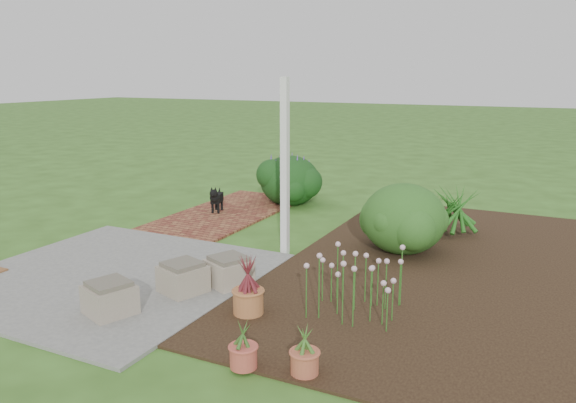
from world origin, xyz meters
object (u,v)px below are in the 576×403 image
at_px(stone_trough_near, 110,300).
at_px(black_dog, 216,198).
at_px(cream_ceramic_urn, 287,186).
at_px(evergreen_shrub, 404,217).

distance_m(stone_trough_near, black_dog, 4.50).
xyz_separation_m(black_dog, cream_ceramic_urn, (0.55, 1.80, -0.06)).
distance_m(cream_ceramic_urn, evergreen_shrub, 4.02).
xyz_separation_m(cream_ceramic_urn, evergreen_shrub, (3.13, -2.52, 0.28)).
bearing_deg(stone_trough_near, cream_ceramic_urn, 98.52).
bearing_deg(cream_ceramic_urn, evergreen_shrub, -38.85).
relative_size(stone_trough_near, cream_ceramic_urn, 1.07).
relative_size(stone_trough_near, black_dog, 0.89).
bearing_deg(black_dog, stone_trough_near, -89.80).
distance_m(stone_trough_near, evergreen_shrub, 4.19).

